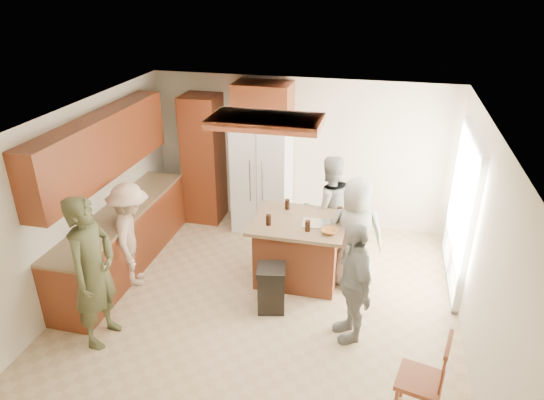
% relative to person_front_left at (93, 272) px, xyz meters
% --- Properties ---
extents(person_front_left, '(0.53, 0.70, 1.86)m').
position_rel_person_front_left_xyz_m(person_front_left, '(0.00, 0.00, 0.00)').
color(person_front_left, '#3B3C23').
rests_on(person_front_left, ground).
extents(person_behind_left, '(0.93, 0.79, 1.64)m').
position_rel_person_front_left_xyz_m(person_behind_left, '(2.35, 2.45, -0.11)').
color(person_behind_left, gray).
rests_on(person_behind_left, ground).
extents(person_behind_right, '(0.81, 0.55, 1.59)m').
position_rel_person_front_left_xyz_m(person_behind_right, '(2.79, 1.83, -0.14)').
color(person_behind_right, gray).
rests_on(person_behind_right, ground).
extents(person_side_right, '(0.78, 1.00, 1.53)m').
position_rel_person_front_left_xyz_m(person_side_right, '(2.86, 0.72, -0.17)').
color(person_side_right, gray).
rests_on(person_side_right, ground).
extents(person_counter, '(0.77, 1.07, 1.50)m').
position_rel_person_front_left_xyz_m(person_counter, '(-0.16, 1.16, -0.18)').
color(person_counter, tan).
rests_on(person_counter, ground).
extents(left_cabinetry, '(0.64, 3.00, 2.30)m').
position_rel_person_front_left_xyz_m(left_cabinetry, '(-0.54, 1.47, 0.02)').
color(left_cabinetry, maroon).
rests_on(left_cabinetry, ground).
extents(back_wall_units, '(1.80, 0.60, 2.45)m').
position_rel_person_front_left_xyz_m(back_wall_units, '(0.37, 3.27, 0.45)').
color(back_wall_units, maroon).
rests_on(back_wall_units, ground).
extents(refrigerator, '(0.90, 0.76, 1.80)m').
position_rel_person_front_left_xyz_m(refrigerator, '(1.15, 3.19, -0.03)').
color(refrigerator, white).
rests_on(refrigerator, ground).
extents(kitchen_island, '(1.28, 1.03, 0.93)m').
position_rel_person_front_left_xyz_m(kitchen_island, '(2.03, 1.76, -0.46)').
color(kitchen_island, '#9D4928').
rests_on(kitchen_island, ground).
extents(island_items, '(0.99, 0.73, 0.15)m').
position_rel_person_front_left_xyz_m(island_items, '(2.26, 1.67, 0.04)').
color(island_items, silver).
rests_on(island_items, kitchen_island).
extents(trash_bin, '(0.42, 0.42, 0.63)m').
position_rel_person_front_left_xyz_m(trash_bin, '(1.83, 1.00, -0.61)').
color(trash_bin, black).
rests_on(trash_bin, ground).
extents(spindle_chair, '(0.50, 0.50, 0.99)m').
position_rel_person_front_left_xyz_m(spindle_chair, '(3.63, -0.31, -0.48)').
color(spindle_chair, maroon).
rests_on(spindle_chair, ground).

